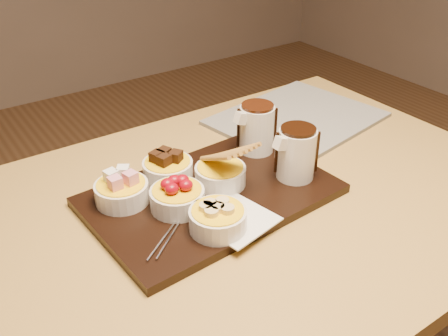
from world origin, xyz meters
TOP-DOWN VIEW (x-y plane):
  - dining_table at (0.00, 0.00)m, footprint 1.20×0.80m
  - serving_board at (-0.03, 0.03)m, footprint 0.48×0.33m
  - napkin at (-0.05, -0.07)m, footprint 0.14×0.14m
  - bowl_marshmallows at (-0.19, 0.10)m, footprint 0.10×0.10m
  - bowl_cake at (-0.08, 0.12)m, footprint 0.10×0.10m
  - bowl_strawberries at (-0.11, 0.03)m, footprint 0.10×0.10m
  - bowl_biscotti at (-0.00, 0.05)m, footprint 0.10×0.10m
  - bowl_bananas at (-0.09, -0.07)m, footprint 0.10×0.10m
  - pitcher_dark_chocolate at (0.14, -0.02)m, footprint 0.08×0.08m
  - pitcher_milk_chocolate at (0.14, 0.11)m, footprint 0.08×0.08m
  - fondue_skewers at (-0.12, -0.00)m, footprint 0.17×0.23m
  - newspaper at (0.34, 0.20)m, footprint 0.43×0.37m

SIDE VIEW (x-z plane):
  - dining_table at x=0.00m, z-range 0.28..1.03m
  - newspaper at x=0.34m, z-range 0.75..0.76m
  - serving_board at x=-0.03m, z-range 0.75..0.77m
  - napkin at x=-0.05m, z-range 0.77..0.77m
  - fondue_skewers at x=-0.12m, z-range 0.77..0.78m
  - bowl_marshmallows at x=-0.19m, z-range 0.77..0.81m
  - bowl_cake at x=-0.08m, z-range 0.77..0.81m
  - bowl_strawberries at x=-0.11m, z-range 0.77..0.81m
  - bowl_biscotti at x=0.00m, z-range 0.77..0.81m
  - bowl_bananas at x=-0.09m, z-range 0.77..0.81m
  - pitcher_dark_chocolate at x=0.14m, z-range 0.77..0.87m
  - pitcher_milk_chocolate at x=0.14m, z-range 0.77..0.87m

